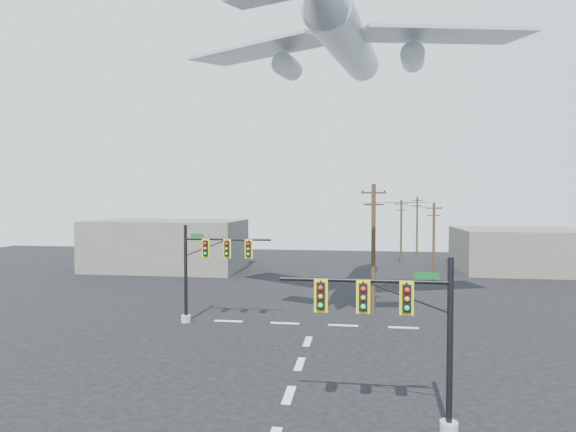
% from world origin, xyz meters
% --- Properties ---
extents(ground, '(120.00, 120.00, 0.00)m').
position_xyz_m(ground, '(0.00, 0.00, 0.00)').
color(ground, black).
rests_on(ground, ground).
extents(lane_markings, '(14.00, 21.20, 0.01)m').
position_xyz_m(lane_markings, '(0.00, 5.33, 0.01)').
color(lane_markings, beige).
rests_on(lane_markings, ground).
extents(signal_mast_near, '(6.54, 0.71, 6.48)m').
position_xyz_m(signal_mast_near, '(4.69, -2.68, 3.68)').
color(signal_mast_near, '#99988B').
rests_on(signal_mast_near, ground).
extents(signal_mast_far, '(6.34, 0.75, 6.78)m').
position_xyz_m(signal_mast_far, '(-7.34, 11.23, 3.83)').
color(signal_mast_far, '#99988B').
rests_on(signal_mast_far, ground).
extents(utility_pole_a, '(1.84, 0.86, 9.68)m').
position_xyz_m(utility_pole_a, '(4.09, 15.07, 5.06)').
color(utility_pole_a, '#412E1B').
rests_on(utility_pole_a, ground).
extents(utility_pole_b, '(1.66, 0.30, 8.18)m').
position_xyz_m(utility_pole_b, '(10.73, 30.63, 4.28)').
color(utility_pole_b, '#412E1B').
rests_on(utility_pole_b, ground).
extents(utility_pole_c, '(1.73, 0.36, 8.46)m').
position_xyz_m(utility_pole_c, '(8.68, 44.70, 4.43)').
color(utility_pole_c, '#412E1B').
rests_on(utility_pole_c, ground).
extents(utility_pole_d, '(1.78, 0.78, 8.99)m').
position_xyz_m(utility_pole_d, '(12.31, 58.01, 4.70)').
color(utility_pole_d, '#412E1B').
rests_on(utility_pole_d, ground).
extents(power_lines, '(9.94, 42.95, 0.60)m').
position_xyz_m(power_lines, '(9.08, 36.29, 8.04)').
color(power_lines, black).
extents(airliner, '(24.86, 26.33, 6.83)m').
position_xyz_m(airliner, '(2.23, 14.65, 19.71)').
color(airliner, silver).
extents(building_left, '(18.00, 10.00, 6.00)m').
position_xyz_m(building_left, '(-20.00, 35.00, 3.00)').
color(building_left, '#67615A').
rests_on(building_left, ground).
extents(building_right, '(14.00, 12.00, 5.00)m').
position_xyz_m(building_right, '(22.00, 40.00, 2.50)').
color(building_right, '#67615A').
rests_on(building_right, ground).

